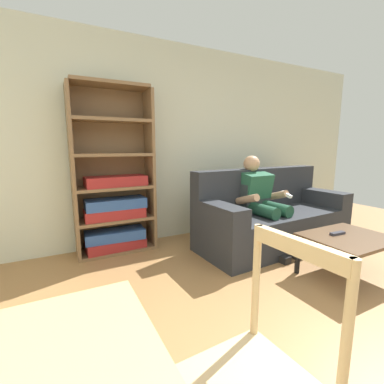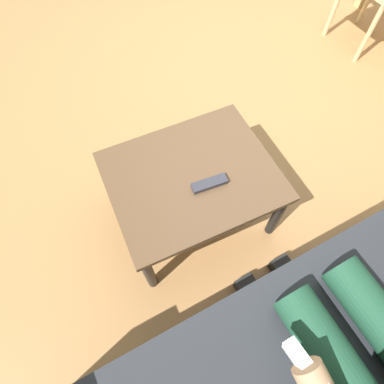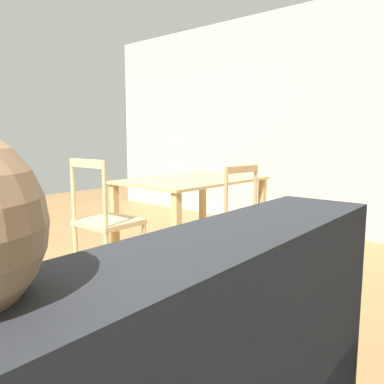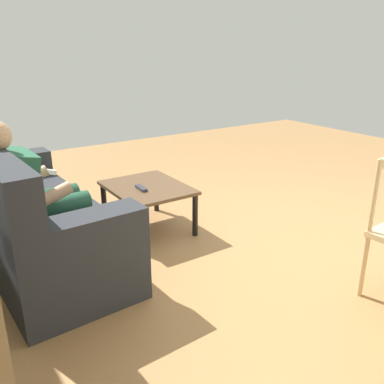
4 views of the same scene
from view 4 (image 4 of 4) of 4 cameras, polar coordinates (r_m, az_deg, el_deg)
ground_plane at (r=3.72m, az=14.60°, el=-7.05°), size 9.12×9.12×0.00m
couch at (r=3.46m, az=-21.61°, el=-3.40°), size 2.10×0.93×0.99m
person_lounging at (r=3.19m, az=-20.76°, el=-0.26°), size 0.61×0.87×1.17m
coffee_table at (r=3.78m, az=-6.18°, el=-0.02°), size 0.80×0.65×0.42m
tv_remote at (r=3.68m, az=-7.03°, el=0.54°), size 0.17×0.06×0.02m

